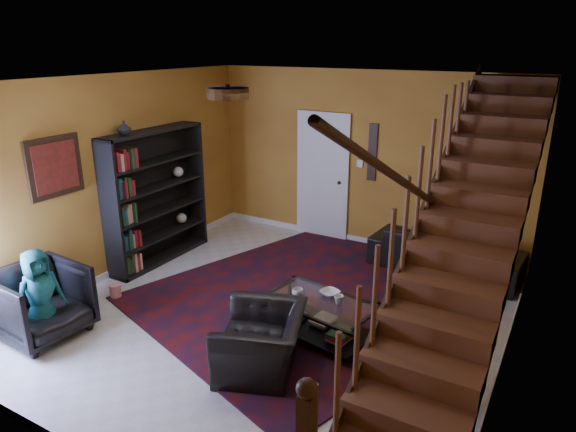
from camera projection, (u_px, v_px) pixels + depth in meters
The scene contains 21 objects.
floor at pixel (275, 314), 6.34m from camera, with size 5.50×5.50×0.00m, color beige.
room at pixel (246, 253), 8.04m from camera, with size 5.50×5.50×5.50m.
staircase at pixel (463, 241), 4.89m from camera, with size 0.95×5.02×3.18m.
bookshelf at pixel (157, 199), 7.65m from camera, with size 0.35×1.80×2.00m.
door at pixel (323, 178), 8.57m from camera, with size 0.82×0.05×2.05m, color silver.
framed_picture at pixel (55, 167), 6.24m from camera, with size 0.04×0.74×0.74m, color maroon.
wall_hanging at pixel (372, 152), 8.01m from camera, with size 0.14×0.03×0.90m, color black.
ceiling_fixture at pixel (228, 93), 4.80m from camera, with size 0.40×0.40×0.10m, color #3F2814.
rug at pixel (310, 296), 6.76m from camera, with size 3.54×4.04×0.02m, color #490D0E.
sofa at pixel (445, 252), 7.42m from camera, with size 2.10×0.82×0.61m, color black.
armchair_left at pixel (41, 302), 5.78m from camera, with size 0.88×0.90×0.82m, color black.
armchair_right at pixel (261, 342), 5.20m from camera, with size 0.96×0.84×0.62m, color black.
person_adult_a at pixel (428, 258), 7.64m from camera, with size 0.42×0.28×1.16m, color black.
person_adult_b at pixel (445, 257), 7.50m from camera, with size 0.63×0.49×1.30m, color black.
person_child at pixel (40, 296), 5.64m from camera, with size 0.53×0.35×1.09m, color #1C666B.
coffee_table at pixel (320, 317), 5.76m from camera, with size 1.31×0.90×0.46m.
cup_a at pixel (298, 293), 5.78m from camera, with size 0.13×0.13×0.10m, color #999999.
cup_b at pixel (339, 300), 5.63m from camera, with size 0.11×0.11×0.10m, color #999999.
bowl at pixel (330, 293), 5.83m from camera, with size 0.21×0.21×0.05m, color #999999.
vase at pixel (124, 128), 6.87m from camera, with size 0.18×0.18×0.19m, color #999999.
popcorn_bucket at pixel (115, 290), 6.72m from camera, with size 0.15×0.15×0.17m, color red.
Camera 1 is at (2.93, -4.78, 3.21)m, focal length 32.00 mm.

